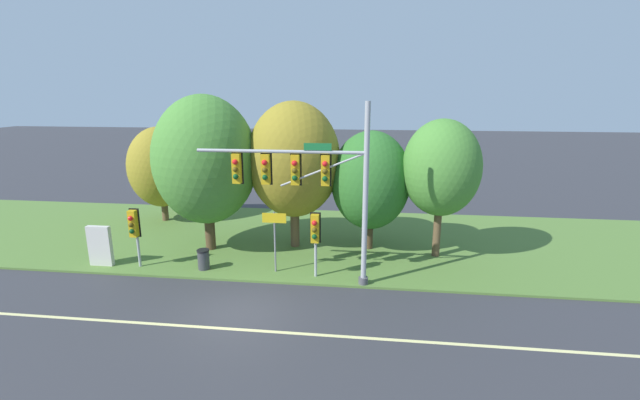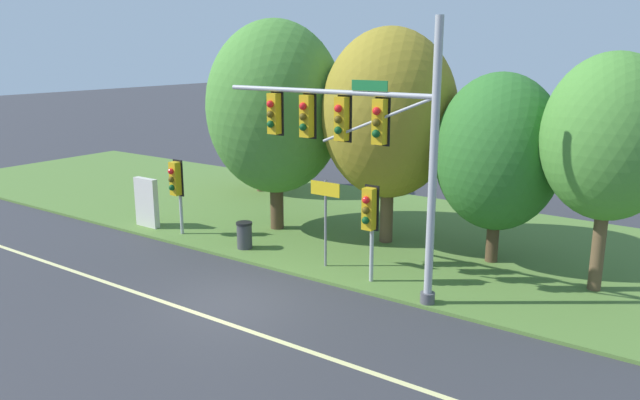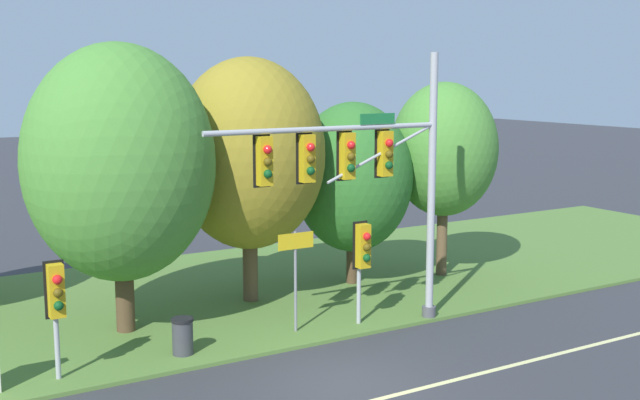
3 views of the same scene
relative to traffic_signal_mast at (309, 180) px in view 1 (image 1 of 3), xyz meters
The scene contains 14 objects.
ground_plane 5.77m from the traffic_signal_mast, 129.83° to the right, with size 160.00×160.00×0.00m, color #333338.
lane_stripe 6.43m from the traffic_signal_mast, 120.14° to the right, with size 36.00×0.16×0.01m, color beige.
grass_verge 7.45m from the traffic_signal_mast, 112.62° to the left, with size 48.00×11.50×0.10m, color #517533.
traffic_signal_mast is the anchor object (origin of this frame).
pedestrian_signal_near_kerb 8.41m from the traffic_signal_mast, behind, with size 0.46×0.55×2.80m.
pedestrian_signal_further_along 2.37m from the traffic_signal_mast, 62.01° to the left, with size 0.46×0.55×2.93m.
route_sign_post 3.15m from the traffic_signal_mast, 153.77° to the left, with size 1.07×0.08×2.78m.
tree_nearest_road 12.98m from the traffic_signal_mast, 142.94° to the left, with size 3.94×3.94×5.85m.
tree_left_of_mast 6.51m from the traffic_signal_mast, 149.83° to the left, with size 5.07×5.07×7.78m.
tree_behind_signpost 4.43m from the traffic_signal_mast, 108.14° to the left, with size 4.64×4.64×7.46m.
tree_mid_verge 5.06m from the traffic_signal_mast, 60.33° to the left, with size 3.95×3.95×6.05m.
tree_tall_centre 6.82m from the traffic_signal_mast, 32.51° to the left, with size 3.67×3.67×6.68m.
info_kiosk 10.48m from the traffic_signal_mast, behind, with size 1.10×0.24×1.90m.
trash_bin 6.40m from the traffic_signal_mast, behind, with size 0.56×0.56×0.93m.
Camera 1 is at (4.77, -13.95, 7.96)m, focal length 24.00 mm.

